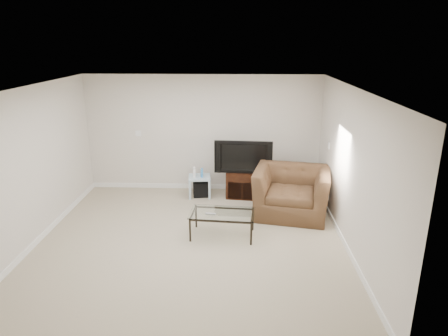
{
  "coord_description": "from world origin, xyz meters",
  "views": [
    {
      "loc": [
        0.77,
        -5.85,
        3.17
      ],
      "look_at": [
        0.5,
        1.2,
        0.9
      ],
      "focal_mm": 32.0,
      "sensor_mm": 36.0,
      "label": 1
    }
  ],
  "objects_px": {
    "tv_stand": "(243,184)",
    "coffee_table": "(222,224)",
    "side_table": "(200,186)",
    "recliner": "(292,184)",
    "subwoofer": "(201,189)",
    "television": "(244,156)"
  },
  "relations": [
    {
      "from": "side_table",
      "to": "recliner",
      "type": "height_order",
      "value": "recliner"
    },
    {
      "from": "tv_stand",
      "to": "coffee_table",
      "type": "xyz_separation_m",
      "value": [
        -0.36,
        -1.8,
        -0.07
      ]
    },
    {
      "from": "subwoofer",
      "to": "recliner",
      "type": "height_order",
      "value": "recliner"
    },
    {
      "from": "recliner",
      "to": "coffee_table",
      "type": "distance_m",
      "value": 1.62
    },
    {
      "from": "tv_stand",
      "to": "subwoofer",
      "type": "distance_m",
      "value": 0.91
    },
    {
      "from": "tv_stand",
      "to": "side_table",
      "type": "relative_size",
      "value": 1.51
    },
    {
      "from": "side_table",
      "to": "coffee_table",
      "type": "height_order",
      "value": "side_table"
    },
    {
      "from": "tv_stand",
      "to": "recliner",
      "type": "distance_m",
      "value": 1.27
    },
    {
      "from": "television",
      "to": "coffee_table",
      "type": "relative_size",
      "value": 1.02
    },
    {
      "from": "side_table",
      "to": "recliner",
      "type": "bearing_deg",
      "value": -25.05
    },
    {
      "from": "tv_stand",
      "to": "subwoofer",
      "type": "relative_size",
      "value": 2.08
    },
    {
      "from": "television",
      "to": "tv_stand",
      "type": "bearing_deg",
      "value": 87.42
    },
    {
      "from": "tv_stand",
      "to": "coffee_table",
      "type": "relative_size",
      "value": 0.63
    },
    {
      "from": "side_table",
      "to": "coffee_table",
      "type": "bearing_deg",
      "value": -72.77
    },
    {
      "from": "subwoofer",
      "to": "coffee_table",
      "type": "bearing_deg",
      "value": -73.67
    },
    {
      "from": "tv_stand",
      "to": "coffee_table",
      "type": "distance_m",
      "value": 1.84
    },
    {
      "from": "side_table",
      "to": "coffee_table",
      "type": "xyz_separation_m",
      "value": [
        0.56,
        -1.8,
        -0.01
      ]
    },
    {
      "from": "television",
      "to": "recliner",
      "type": "relative_size",
      "value": 0.8
    },
    {
      "from": "subwoofer",
      "to": "coffee_table",
      "type": "distance_m",
      "value": 1.9
    },
    {
      "from": "recliner",
      "to": "coffee_table",
      "type": "xyz_separation_m",
      "value": [
        -1.26,
        -0.95,
        -0.38
      ]
    },
    {
      "from": "side_table",
      "to": "subwoofer",
      "type": "relative_size",
      "value": 1.37
    },
    {
      "from": "television",
      "to": "subwoofer",
      "type": "distance_m",
      "value": 1.17
    }
  ]
}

